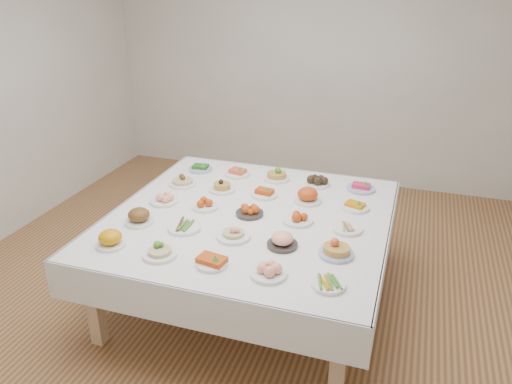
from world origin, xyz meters
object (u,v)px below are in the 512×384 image
(dish_12, at_px, (250,210))
(dish_0, at_px, (110,239))
(display_table, at_px, (250,223))
(dish_24, at_px, (361,185))

(dish_12, bearing_deg, dish_0, -135.16)
(display_table, relative_size, dish_0, 10.48)
(dish_12, bearing_deg, display_table, -43.60)
(display_table, xyz_separation_m, dish_12, (-0.00, 0.00, 0.11))
(dish_24, bearing_deg, dish_12, -134.98)
(dish_12, xyz_separation_m, dish_24, (0.74, 0.74, 0.01))
(dish_0, relative_size, dish_24, 0.85)
(display_table, distance_m, dish_0, 1.05)
(dish_12, height_order, dish_24, dish_24)
(dish_0, bearing_deg, dish_24, 44.93)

